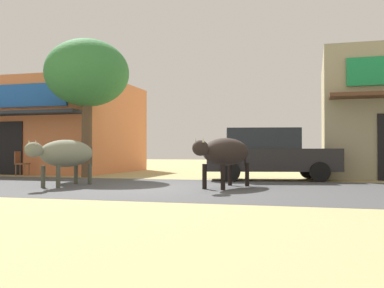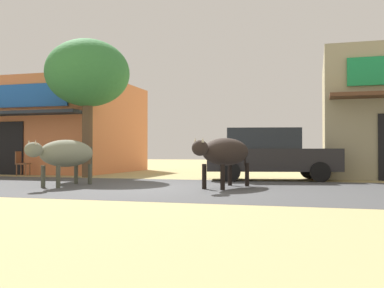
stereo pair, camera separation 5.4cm
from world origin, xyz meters
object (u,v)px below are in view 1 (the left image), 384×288
at_px(cow_near_brown, 66,154).
at_px(cafe_chair_by_doorway, 21,162).
at_px(parked_hatchback_car, 269,154).
at_px(cow_far_dark, 225,152).
at_px(roadside_tree, 87,74).

distance_m(cow_near_brown, cafe_chair_by_doorway, 6.03).
xyz_separation_m(parked_hatchback_car, cafe_chair_by_doorway, (-9.32, 0.15, -0.33)).
distance_m(parked_hatchback_car, cow_near_brown, 6.28).
height_order(parked_hatchback_car, cow_near_brown, parked_hatchback_car).
bearing_deg(cow_far_dark, parked_hatchback_car, 77.63).
height_order(cow_far_dark, cafe_chair_by_doorway, cow_far_dark).
distance_m(cow_near_brown, cow_far_dark, 4.19).
height_order(cow_near_brown, cafe_chair_by_doorway, cow_near_brown).
height_order(parked_hatchback_car, cafe_chair_by_doorway, parked_hatchback_car).
xyz_separation_m(parked_hatchback_car, cow_near_brown, (-4.90, -3.94, 0.01)).
height_order(roadside_tree, parked_hatchback_car, roadside_tree).
xyz_separation_m(roadside_tree, cow_far_dark, (5.62, -3.22, -2.78)).
distance_m(roadside_tree, parked_hatchback_car, 6.97).
bearing_deg(roadside_tree, cow_far_dark, -29.75).
bearing_deg(cow_near_brown, cafe_chair_by_doorway, 137.24).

